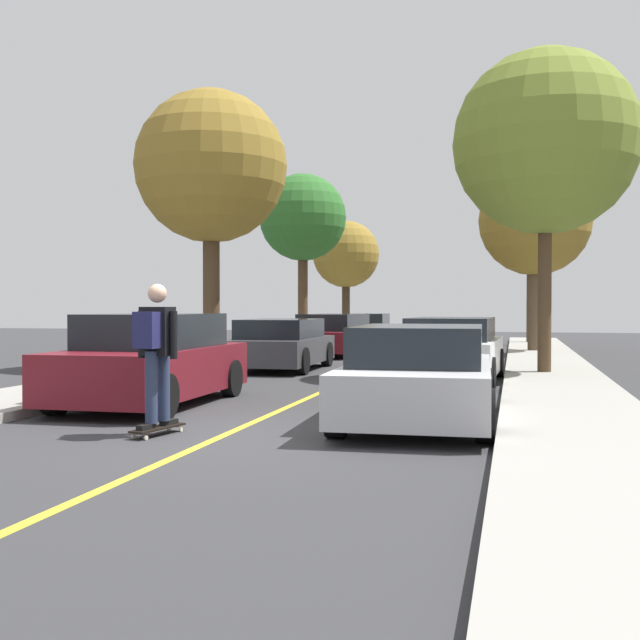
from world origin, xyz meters
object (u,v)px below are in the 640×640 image
street_tree_left_far (346,255)px  street_tree_right_near (535,221)px  parked_car_left_far (334,335)px  skateboarder (156,346)px  parked_car_right_near (452,351)px  parked_car_left_farthest (367,330)px  skateboard (158,428)px  parked_car_left_near (281,344)px  street_tree_left_nearest (211,168)px  parked_car_left_nearest (152,361)px  parked_car_right_nearest (420,375)px  street_tree_right_far (531,223)px  street_tree_right_nearest (545,143)px  street_tree_left_near (303,219)px

street_tree_left_far → street_tree_right_near: 11.67m
parked_car_left_far → skateboarder: (1.40, -15.63, 0.43)m
parked_car_right_near → parked_car_left_far: bearing=118.5°
parked_car_left_farthest → skateboard: 21.38m
parked_car_left_near → street_tree_left_nearest: size_ratio=0.59×
parked_car_right_near → parked_car_left_nearest: bearing=-132.2°
parked_car_left_nearest → skateboard: size_ratio=4.87×
parked_car_right_nearest → street_tree_right_far: bearing=85.1°
skateboard → parked_car_right_nearest: bearing=31.6°
parked_car_left_near → parked_car_right_near: 4.92m
street_tree_left_nearest → street_tree_left_far: (0.00, 16.26, -1.17)m
street_tree_right_near → street_tree_right_far: street_tree_right_far is taller
parked_car_right_near → street_tree_right_far: bearing=83.4°
street_tree_right_nearest → parked_car_left_near: bearing=173.9°
parked_car_left_far → parked_car_right_nearest: bearing=-72.3°
parked_car_left_near → street_tree_right_far: (6.28, 14.12, 4.35)m
skateboard → street_tree_left_nearest: bearing=108.6°
parked_car_left_nearest → street_tree_right_far: (6.29, 21.19, 4.28)m
parked_car_right_near → street_tree_right_near: street_tree_right_near is taller
parked_car_left_far → street_tree_right_nearest: street_tree_right_nearest is taller
street_tree_right_near → skateboarder: (-4.88, -17.80, -3.30)m
parked_car_left_farthest → skateboard: bearing=-86.2°
parked_car_left_near → street_tree_right_far: bearing=66.0°
parked_car_left_nearest → parked_car_right_near: 6.54m
street_tree_right_near → parked_car_left_nearest: bearing=-112.6°
street_tree_right_far → skateboarder: street_tree_right_far is taller
parked_car_right_near → street_tree_left_nearest: street_tree_left_nearest is taller
parked_car_left_farthest → street_tree_right_nearest: 14.51m
parked_car_right_nearest → skateboard: (-2.99, -1.84, -0.56)m
skateboard → parked_car_left_near: bearing=98.2°
parked_car_left_near → parked_car_left_farthest: (-0.00, 11.58, -0.01)m
street_tree_right_nearest → parked_car_left_far: bearing=133.9°
parked_car_left_far → parked_car_left_near: bearing=-90.0°
parked_car_left_near → street_tree_left_far: (-1.89, 16.34, 3.32)m
street_tree_left_near → skateboarder: (3.29, -18.66, -3.70)m
parked_car_left_near → skateboarder: 9.89m
parked_car_right_near → street_tree_right_near: size_ratio=0.73×
street_tree_right_near → skateboarder: bearing=-105.3°
street_tree_right_far → skateboarder: (-4.88, -23.90, -3.88)m
parked_car_right_nearest → street_tree_right_near: street_tree_right_near is taller
parked_car_left_near → skateboarder: (1.40, -9.78, 0.47)m
street_tree_left_nearest → street_tree_right_nearest: (8.18, -0.76, 0.06)m
street_tree_left_near → skateboarder: 19.31m
parked_car_left_nearest → parked_car_left_farthest: 18.65m
parked_car_left_nearest → parked_car_right_nearest: size_ratio=0.96×
street_tree_right_nearest → skateboard: 11.49m
street_tree_right_far → skateboard: size_ratio=7.30×
street_tree_left_near → street_tree_right_near: 8.23m
skateboarder → street_tree_left_nearest: bearing=108.5°
parked_car_left_far → skateboarder: size_ratio=2.63×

